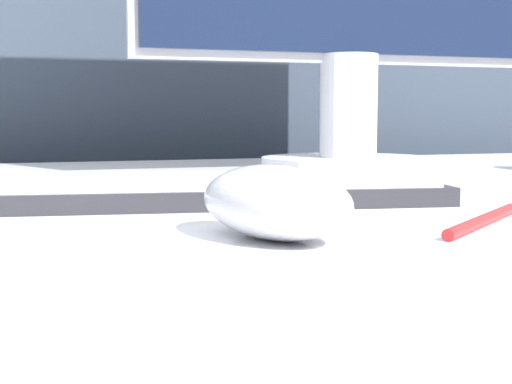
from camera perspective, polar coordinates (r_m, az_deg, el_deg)
partition_panel at (r=1.36m, az=-8.73°, el=-0.73°), size 5.00×0.03×1.27m
computer_mouse_near at (r=0.44m, az=1.49°, el=-0.79°), size 0.10×0.14×0.05m
keyboard at (r=0.62m, az=-3.07°, el=0.13°), size 0.41×0.17×0.02m
pen at (r=0.52m, az=17.72°, el=-2.17°), size 0.12×0.10×0.01m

